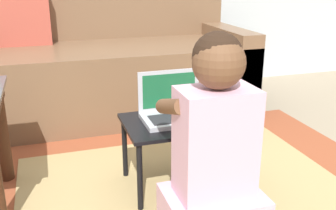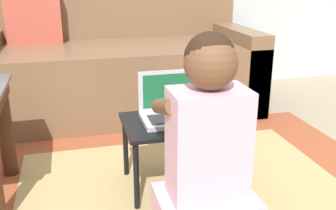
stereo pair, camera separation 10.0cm
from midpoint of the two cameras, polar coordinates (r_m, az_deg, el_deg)
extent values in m
plane|color=gray|center=(1.73, 1.93, -14.48)|extent=(16.00, 16.00, 0.00)
cube|color=#9E4C2D|center=(1.71, 5.47, -14.75)|extent=(2.04, 1.93, 0.01)
cube|color=tan|center=(1.71, 5.47, -14.61)|extent=(1.47, 1.39, 0.00)
cube|color=brown|center=(2.78, -5.87, 3.94)|extent=(1.86, 0.87, 0.47)
cube|color=brown|center=(3.04, -7.13, 12.83)|extent=(1.86, 0.19, 0.32)
cube|color=brown|center=(3.00, 10.42, 5.75)|extent=(0.16, 0.87, 0.56)
cube|color=#B24C3D|center=(2.85, -17.96, 12.08)|extent=(0.36, 0.14, 0.36)
cylinder|color=#422314|center=(2.00, -21.26, -3.30)|extent=(0.07, 0.07, 0.48)
cube|color=black|center=(1.74, 3.53, -2.53)|extent=(0.51, 0.35, 0.02)
cylinder|color=black|center=(1.63, -2.84, -10.45)|extent=(0.02, 0.02, 0.31)
cylinder|color=black|center=(1.77, 12.14, -8.42)|extent=(0.02, 0.02, 0.31)
cylinder|color=black|center=(1.89, -4.67, -6.12)|extent=(0.02, 0.02, 0.31)
cylinder|color=black|center=(2.01, 8.43, -4.69)|extent=(0.02, 0.02, 0.31)
cube|color=#B7BCC6|center=(1.73, 2.68, -2.04)|extent=(0.29, 0.20, 0.02)
cube|color=#28282D|center=(1.71, 2.86, -1.89)|extent=(0.24, 0.12, 0.00)
cube|color=#B7BCC6|center=(1.78, 1.84, 2.15)|extent=(0.29, 0.01, 0.19)
cube|color=#196038|center=(1.78, 1.87, 2.11)|extent=(0.25, 0.00, 0.15)
ellipsoid|color=black|center=(1.79, 8.93, -1.28)|extent=(0.07, 0.09, 0.03)
cube|color=#E5B2CC|center=(1.35, 7.93, -5.73)|extent=(0.26, 0.17, 0.39)
sphere|color=brown|center=(1.26, 8.51, 6.00)|extent=(0.17, 0.17, 0.17)
sphere|color=black|center=(1.26, 8.37, 6.80)|extent=(0.17, 0.17, 0.17)
cylinder|color=brown|center=(1.36, 1.71, -0.24)|extent=(0.06, 0.23, 0.12)
cylinder|color=brown|center=(1.45, 11.04, 0.56)|extent=(0.06, 0.23, 0.12)
camera|label=1|loc=(0.05, -88.37, 0.56)|focal=42.00mm
camera|label=2|loc=(0.05, 91.63, -0.56)|focal=42.00mm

